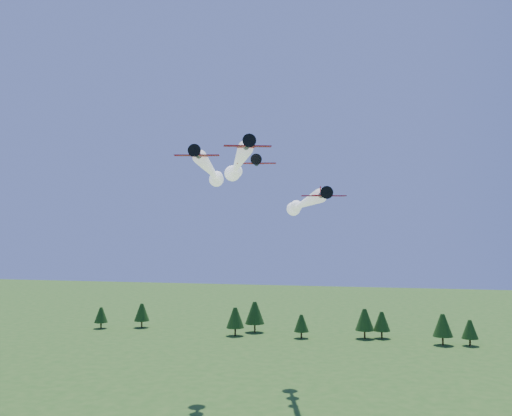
% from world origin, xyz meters
% --- Properties ---
extents(plane_lead, '(19.40, 47.03, 3.70)m').
position_xyz_m(plane_lead, '(-7.75, 15.77, 50.85)').
color(plane_lead, black).
rests_on(plane_lead, ground).
extents(plane_left, '(16.27, 52.14, 3.70)m').
position_xyz_m(plane_left, '(-15.90, 24.23, 50.49)').
color(plane_left, black).
rests_on(plane_left, ground).
extents(plane_right, '(19.82, 60.08, 3.70)m').
position_xyz_m(plane_right, '(2.94, 33.98, 43.65)').
color(plane_right, black).
rests_on(plane_right, ground).
extents(plane_slot, '(7.47, 8.22, 2.61)m').
position_xyz_m(plane_slot, '(-1.95, 8.09, 50.39)').
color(plane_slot, black).
rests_on(plane_slot, ground).
extents(treeline, '(170.29, 21.36, 11.25)m').
position_xyz_m(treeline, '(0.83, 108.32, 6.30)').
color(treeline, '#382314').
rests_on(treeline, ground).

